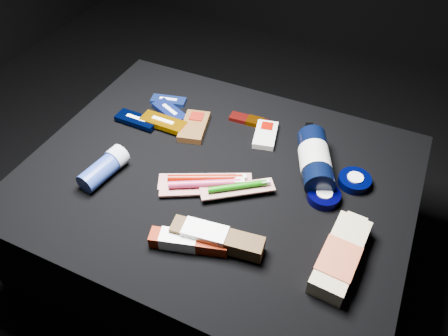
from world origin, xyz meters
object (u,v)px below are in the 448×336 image
at_px(lotion_bottle, 315,159).
at_px(bodywash_bottle, 340,258).
at_px(deodorant_stick, 104,168).
at_px(toothpaste_carton_red, 185,241).

relative_size(lotion_bottle, bodywash_bottle, 1.09).
distance_m(deodorant_stick, toothpaste_carton_red, 0.31).
relative_size(bodywash_bottle, deodorant_stick, 1.57).
bearing_deg(deodorant_stick, bodywash_bottle, 8.02).
bearing_deg(bodywash_bottle, lotion_bottle, 121.65).
bearing_deg(lotion_bottle, bodywash_bottle, -85.50).
bearing_deg(toothpaste_carton_red, lotion_bottle, 45.90).
relative_size(lotion_bottle, deodorant_stick, 1.70).
bearing_deg(lotion_bottle, toothpaste_carton_red, -141.45).
height_order(lotion_bottle, toothpaste_carton_red, lotion_bottle).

